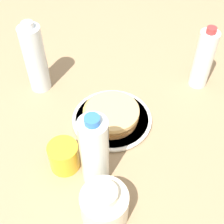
{
  "coord_description": "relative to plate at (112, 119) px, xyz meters",
  "views": [
    {
      "loc": [
        0.63,
        -0.15,
        0.74
      ],
      "look_at": [
        0.03,
        0.01,
        0.04
      ],
      "focal_mm": 50.0,
      "sensor_mm": 36.0,
      "label": 1
    }
  ],
  "objects": [
    {
      "name": "ground_plane",
      "position": [
        -0.03,
        -0.01,
        -0.01
      ],
      "size": [
        4.0,
        4.0,
        0.0
      ],
      "primitive_type": "plane",
      "color": "#9E7F5B"
    },
    {
      "name": "plate",
      "position": [
        0.0,
        0.0,
        0.0
      ],
      "size": [
        0.24,
        0.24,
        0.01
      ],
      "color": "silver",
      "rests_on": "ground_plane"
    },
    {
      "name": "pancake_stack",
      "position": [
        0.0,
        -0.0,
        0.03
      ],
      "size": [
        0.17,
        0.17,
        0.05
      ],
      "color": "#CA8947",
      "rests_on": "plate"
    },
    {
      "name": "juice_glass",
      "position": [
        0.12,
        -0.16,
        0.03
      ],
      "size": [
        0.08,
        0.08,
        0.08
      ],
      "color": "yellow",
      "rests_on": "ground_plane"
    },
    {
      "name": "cream_jug",
      "position": [
        0.29,
        -0.09,
        0.04
      ],
      "size": [
        0.11,
        0.11,
        0.12
      ],
      "color": "beige",
      "rests_on": "ground_plane"
    },
    {
      "name": "water_bottle_near",
      "position": [
        -0.09,
        0.33,
        0.1
      ],
      "size": [
        0.06,
        0.06,
        0.22
      ],
      "color": "silver",
      "rests_on": "ground_plane"
    },
    {
      "name": "water_bottle_mid",
      "position": [
        -0.21,
        -0.19,
        0.11
      ],
      "size": [
        0.07,
        0.07,
        0.25
      ],
      "color": "silver",
      "rests_on": "ground_plane"
    },
    {
      "name": "water_bottle_far",
      "position": [
        0.18,
        -0.09,
        0.11
      ],
      "size": [
        0.07,
        0.07,
        0.24
      ],
      "color": "silver",
      "rests_on": "ground_plane"
    }
  ]
}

